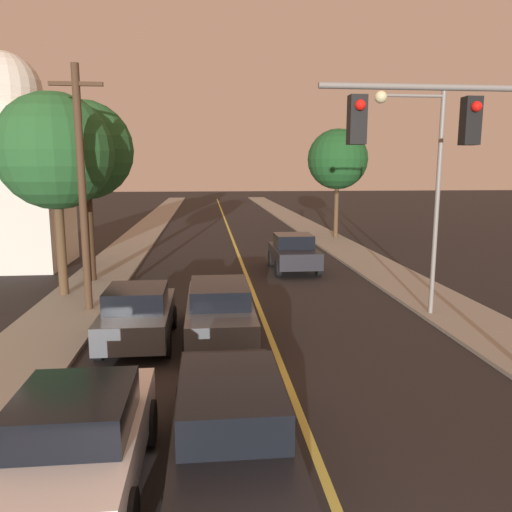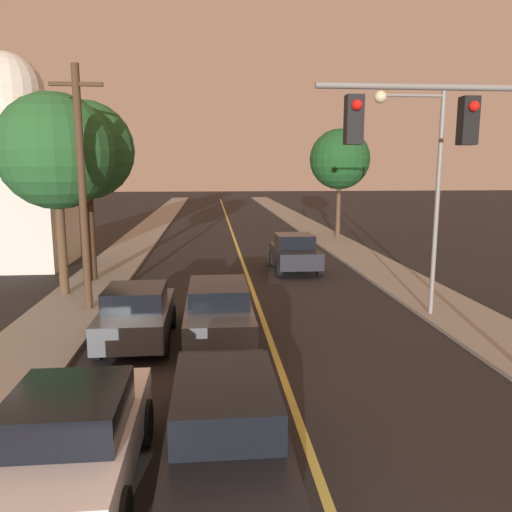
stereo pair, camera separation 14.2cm
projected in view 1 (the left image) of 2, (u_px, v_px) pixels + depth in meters
name	position (u px, v px, depth m)	size (l,w,h in m)	color
road_surface	(228.00, 227.00, 39.62)	(9.88, 80.00, 0.01)	black
sidewalk_left	(149.00, 228.00, 39.00)	(2.50, 80.00, 0.12)	gray
sidewalk_right	(305.00, 226.00, 40.22)	(2.50, 80.00, 0.12)	gray
car_near_lane_front	(231.00, 422.00, 7.63)	(1.85, 5.13, 1.52)	black
car_near_lane_second	(220.00, 309.00, 13.67)	(1.88, 4.86, 1.57)	#474C51
car_outer_lane_front	(79.00, 440.00, 7.05)	(1.88, 3.85, 1.60)	white
car_outer_lane_second	(138.00, 315.00, 13.23)	(1.85, 3.81, 1.55)	#474C51
car_far_oncoming	(294.00, 252.00, 22.62)	(2.00, 3.83, 1.67)	black
traffic_signal_mast	(485.00, 169.00, 9.72)	(5.04, 0.42, 6.24)	slate
streetlamp_right	(422.00, 172.00, 14.94)	(2.15, 0.36, 6.73)	slate
utility_pole_left	(82.00, 186.00, 15.50)	(1.60, 0.24, 7.60)	#422D1E
tree_left_near	(84.00, 151.00, 19.51)	(3.86, 3.86, 7.13)	#3D2B1C
tree_left_far	(55.00, 152.00, 17.20)	(4.01, 4.01, 7.08)	#4C3823
tree_right_near	(338.00, 159.00, 32.23)	(3.88, 3.88, 7.03)	#4C3823
domed_building_left	(10.00, 171.00, 23.18)	(4.64, 4.64, 9.80)	beige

